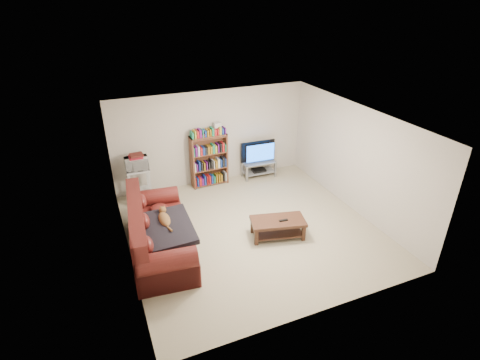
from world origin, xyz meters
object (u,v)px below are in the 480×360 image
bookshelf (209,160)px  sofa (156,236)px  coffee_table (278,225)px  tv_stand (259,166)px

bookshelf → sofa: bearing=-130.7°
coffee_table → bookshelf: bookshelf is taller
sofa → bookshelf: bearing=56.9°
coffee_table → tv_stand: tv_stand is taller
bookshelf → tv_stand: bearing=-5.3°
coffee_table → bookshelf: 2.82m
sofa → coffee_table: sofa is taller
coffee_table → tv_stand: bearing=86.6°
sofa → coffee_table: (2.38, -0.45, -0.08)m
coffee_table → tv_stand: (0.82, 2.65, 0.03)m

